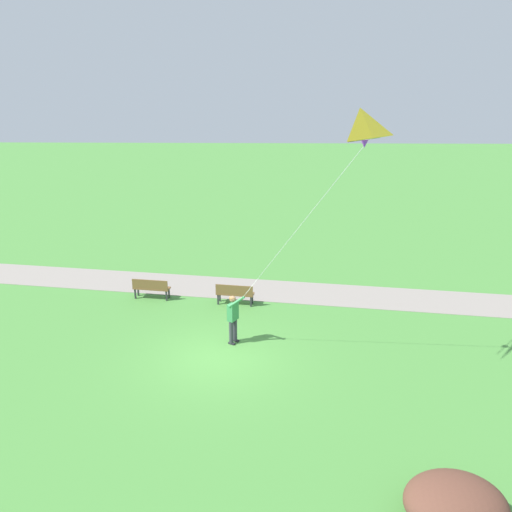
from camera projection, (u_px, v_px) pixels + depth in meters
The scene contains 7 objects.
ground_plane at pixel (219, 357), 17.14m from camera, with size 120.00×120.00×0.00m, color #4C8E3D.
walkway_path at pixel (277, 291), 22.42m from camera, with size 2.40×32.00×0.02m, color gray.
person_kite_flyer at pixel (233, 315), 17.71m from camera, with size 0.53×0.62×1.83m.
flying_kite at pixel (359, 128), 13.71m from camera, with size 2.55×3.89×6.12m.
park_bench_near_walkway at pixel (151, 287), 21.49m from camera, with size 0.65×1.55×0.88m.
park_bench_far_walkway at pixel (235, 293), 20.93m from camera, with size 0.65×1.55×0.88m.
lakeside_shrub at pixel (456, 505), 10.55m from camera, with size 1.76×2.08×0.98m, color brown.
Camera 1 is at (15.15, 1.58, 8.60)m, focal length 36.89 mm.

